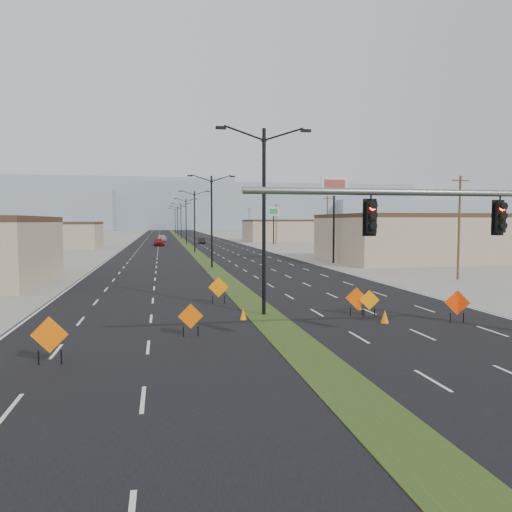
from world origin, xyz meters
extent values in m
plane|color=gray|center=(0.00, 0.00, 0.00)|extent=(600.00, 600.00, 0.00)
cube|color=black|center=(0.00, 100.00, 0.00)|extent=(25.00, 400.00, 0.02)
cube|color=#254017|center=(0.00, 100.00, 0.00)|extent=(2.00, 400.00, 0.04)
cube|color=tan|center=(-32.00, 85.00, 2.25)|extent=(30.00, 14.00, 4.50)
cube|color=tan|center=(34.00, 45.00, 2.75)|extent=(36.00, 18.00, 5.50)
cube|color=tan|center=(38.00, 110.00, 2.50)|extent=(44.00, 16.00, 5.00)
cube|color=#8B9BAC|center=(40.00, 300.00, 14.00)|extent=(220.00, 50.00, 28.00)
cube|color=#8B9BAC|center=(180.00, 290.00, 9.00)|extent=(160.00, 50.00, 18.00)
cube|color=#8B9BAC|center=(-30.00, 320.00, 16.00)|extent=(140.00, 50.00, 32.00)
cylinder|color=slate|center=(5.20, 2.00, 6.10)|extent=(16.00, 0.24, 0.24)
cube|color=black|center=(1.70, 2.00, 5.22)|extent=(0.50, 0.28, 1.30)
sphere|color=#FF0C05|center=(1.70, 1.84, 5.57)|extent=(0.22, 0.22, 0.22)
cube|color=black|center=(6.70, 2.00, 5.22)|extent=(0.50, 0.28, 1.30)
sphere|color=#FF0C05|center=(6.70, 1.84, 5.57)|extent=(0.22, 0.22, 0.22)
cylinder|color=black|center=(0.00, 12.00, 5.00)|extent=(0.20, 0.20, 10.00)
cube|color=black|center=(-2.30, 12.00, 9.95)|extent=(0.55, 0.24, 0.14)
cube|color=black|center=(2.30, 12.00, 9.95)|extent=(0.55, 0.24, 0.14)
cylinder|color=black|center=(0.00, 40.00, 5.00)|extent=(0.20, 0.20, 10.00)
cube|color=black|center=(-2.30, 40.00, 9.95)|extent=(0.55, 0.24, 0.14)
cube|color=black|center=(2.30, 40.00, 9.95)|extent=(0.55, 0.24, 0.14)
cylinder|color=black|center=(0.00, 68.00, 5.00)|extent=(0.20, 0.20, 10.00)
cube|color=black|center=(-2.30, 68.00, 9.95)|extent=(0.55, 0.24, 0.14)
cube|color=black|center=(2.30, 68.00, 9.95)|extent=(0.55, 0.24, 0.14)
cylinder|color=black|center=(0.00, 96.00, 5.00)|extent=(0.20, 0.20, 10.00)
cube|color=black|center=(-2.30, 96.00, 9.95)|extent=(0.55, 0.24, 0.14)
cube|color=black|center=(2.30, 96.00, 9.95)|extent=(0.55, 0.24, 0.14)
cylinder|color=black|center=(0.00, 124.00, 5.00)|extent=(0.20, 0.20, 10.00)
cube|color=black|center=(-2.30, 124.00, 9.95)|extent=(0.55, 0.24, 0.14)
cube|color=black|center=(2.30, 124.00, 9.95)|extent=(0.55, 0.24, 0.14)
cylinder|color=black|center=(0.00, 152.00, 5.00)|extent=(0.20, 0.20, 10.00)
cube|color=black|center=(-2.30, 152.00, 9.95)|extent=(0.55, 0.24, 0.14)
cube|color=black|center=(2.30, 152.00, 9.95)|extent=(0.55, 0.24, 0.14)
cylinder|color=black|center=(0.00, 180.00, 5.00)|extent=(0.20, 0.20, 10.00)
cube|color=black|center=(-2.30, 180.00, 9.95)|extent=(0.55, 0.24, 0.14)
cube|color=black|center=(2.30, 180.00, 9.95)|extent=(0.55, 0.24, 0.14)
cylinder|color=#4C3823|center=(20.00, 25.00, 4.50)|extent=(0.20, 0.20, 9.00)
cube|color=#4C3823|center=(20.00, 25.00, 8.60)|extent=(1.60, 0.10, 0.10)
cylinder|color=#4C3823|center=(20.00, 60.00, 4.50)|extent=(0.20, 0.20, 9.00)
cube|color=#4C3823|center=(20.00, 60.00, 8.60)|extent=(1.60, 0.10, 0.10)
cylinder|color=#4C3823|center=(20.00, 95.00, 4.50)|extent=(0.20, 0.20, 9.00)
cube|color=#4C3823|center=(20.00, 95.00, 8.60)|extent=(1.60, 0.10, 0.10)
cylinder|color=#4C3823|center=(20.00, 130.00, 4.50)|extent=(0.20, 0.20, 9.00)
cube|color=#4C3823|center=(20.00, 130.00, 8.60)|extent=(1.60, 0.10, 0.10)
imported|color=maroon|center=(-5.89, 90.16, 0.80)|extent=(2.34, 4.88, 1.61)
imported|color=black|center=(3.53, 98.46, 0.67)|extent=(1.52, 4.11, 1.34)
imported|color=#ABAFB5|center=(-5.20, 114.62, 0.78)|extent=(2.41, 5.48, 1.57)
cube|color=#ED5F05|center=(-9.36, 4.19, 1.09)|extent=(1.30, 0.15, 1.31)
cylinder|color=black|center=(-9.74, 4.19, 0.27)|extent=(0.05, 0.05, 0.54)
cylinder|color=black|center=(-8.98, 4.19, 0.27)|extent=(0.05, 0.05, 0.54)
cube|color=#D65704|center=(-4.20, 7.60, 0.92)|extent=(1.11, 0.05, 1.11)
cylinder|color=black|center=(-4.52, 7.60, 0.23)|extent=(0.05, 0.05, 0.46)
cylinder|color=black|center=(-3.88, 7.60, 0.23)|extent=(0.05, 0.05, 0.46)
cube|color=orange|center=(-2.00, 16.10, 1.04)|extent=(1.25, 0.12, 1.25)
cylinder|color=black|center=(-2.36, 16.10, 0.26)|extent=(0.05, 0.05, 0.52)
cylinder|color=black|center=(-1.64, 16.10, 0.26)|extent=(0.05, 0.05, 0.52)
cube|color=#F75005|center=(4.86, 10.89, 0.96)|extent=(1.07, 0.50, 1.15)
cylinder|color=black|center=(4.53, 10.89, 0.24)|extent=(0.05, 0.05, 0.48)
cylinder|color=black|center=(5.20, 10.89, 0.24)|extent=(0.05, 0.05, 0.48)
cube|color=orange|center=(5.48, 10.60, 0.89)|extent=(1.04, 0.33, 1.07)
cylinder|color=black|center=(5.17, 10.60, 0.22)|extent=(0.05, 0.05, 0.44)
cylinder|color=black|center=(5.79, 10.60, 0.22)|extent=(0.05, 0.05, 0.44)
cube|color=#FF3805|center=(9.07, 8.11, 1.03)|extent=(1.16, 0.51, 1.24)
cylinder|color=black|center=(8.71, 8.11, 0.26)|extent=(0.05, 0.05, 0.52)
cylinder|color=black|center=(9.43, 8.11, 0.26)|extent=(0.05, 0.05, 0.52)
cone|color=orange|center=(-1.32, 10.87, 0.30)|extent=(0.40, 0.40, 0.60)
cone|color=orange|center=(5.49, 8.73, 0.34)|extent=(0.50, 0.50, 0.68)
cone|color=#EC5104|center=(5.71, 12.52, 0.28)|extent=(0.44, 0.44, 0.56)
cone|color=#E44804|center=(-0.72, 22.76, 0.27)|extent=(0.36, 0.36, 0.54)
cylinder|color=black|center=(15.31, 43.85, 4.32)|extent=(0.24, 0.24, 8.64)
cube|color=white|center=(15.31, 43.85, 9.32)|extent=(3.42, 0.55, 2.27)
cube|color=#A33F36|center=(15.31, 43.65, 9.32)|extent=(2.73, 0.21, 1.59)
cylinder|color=black|center=(19.03, 93.34, 3.36)|extent=(0.24, 0.24, 6.72)
cube|color=white|center=(19.03, 93.34, 7.26)|extent=(2.64, 1.13, 1.77)
cube|color=#2F7551|center=(19.03, 93.14, 7.26)|extent=(2.04, 0.68, 1.24)
camera|label=1|loc=(-5.43, -14.22, 5.09)|focal=35.00mm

